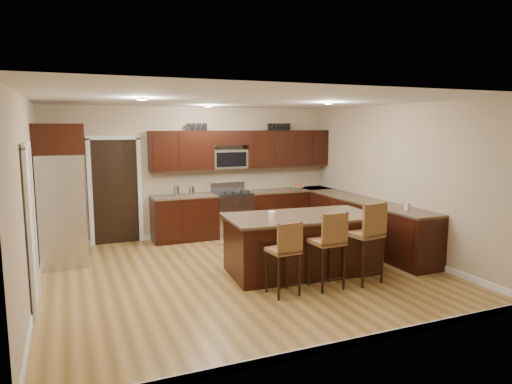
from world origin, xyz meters
name	(u,v)px	position (x,y,z in m)	size (l,w,h in m)	color
floor	(244,273)	(0.00, 0.00, 0.00)	(6.00, 6.00, 0.00)	#9E773E
ceiling	(243,100)	(0.00, 0.00, 2.70)	(6.00, 6.00, 0.00)	silver
wall_back	(196,172)	(0.00, 2.75, 1.35)	(6.00, 6.00, 0.00)	tan
wall_left	(28,201)	(-3.00, 0.00, 1.35)	(5.50, 5.50, 0.00)	tan
wall_right	(399,180)	(3.00, 0.00, 1.35)	(5.50, 5.50, 0.00)	tan
base_cabinets	(306,218)	(1.90, 1.45, 0.46)	(4.02, 3.96, 0.92)	black
upper_cabinets	(245,148)	(1.04, 2.58, 1.84)	(4.00, 0.33, 0.80)	black
range	(232,213)	(0.68, 2.45, 0.47)	(0.76, 0.64, 1.11)	silver
microwave	(229,159)	(0.68, 2.60, 1.62)	(0.76, 0.31, 0.40)	silver
doorway	(115,192)	(-1.65, 2.73, 1.03)	(0.85, 0.03, 2.06)	black
pantry_door	(30,230)	(-2.98, -0.30, 1.02)	(0.03, 0.80, 2.04)	white
letter_decor	(239,127)	(0.90, 2.58, 2.29)	(2.20, 0.03, 0.15)	black
island	(301,246)	(0.85, -0.30, 0.43)	(2.42, 1.38, 0.92)	black
stool_left	(285,250)	(0.16, -1.14, 0.65)	(0.42, 0.42, 1.04)	brown
stool_mid	(330,241)	(0.85, -1.14, 0.70)	(0.44, 0.44, 1.12)	brown
stool_right	(368,233)	(1.50, -1.15, 0.76)	(0.52, 0.52, 1.22)	brown
refrigerator	(61,193)	(-2.62, 1.67, 1.20)	(0.79, 0.99, 2.35)	silver
floor_mat	(245,243)	(0.69, 1.71, 0.01)	(0.92, 0.61, 0.01)	brown
fruit_bowl	(298,187)	(2.25, 2.45, 0.95)	(0.27, 0.27, 0.07)	silver
soap_bottle	(407,205)	(2.70, -0.58, 1.00)	(0.08, 0.08, 0.17)	#B2B2B2
canister_tall	(176,191)	(-0.50, 2.45, 1.02)	(0.12, 0.12, 0.20)	silver
canister_short	(192,191)	(-0.19, 2.45, 1.01)	(0.11, 0.11, 0.18)	silver
island_jar	(272,215)	(0.35, -0.30, 0.97)	(0.10, 0.10, 0.10)	white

